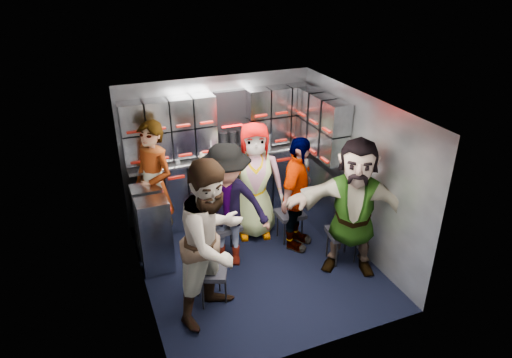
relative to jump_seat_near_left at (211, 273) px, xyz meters
name	(u,v)px	position (x,y,z in m)	size (l,w,h in m)	color
floor	(257,264)	(0.73, 0.43, -0.38)	(3.00, 3.00, 0.00)	black
wall_back	(218,148)	(0.73, 1.93, 0.67)	(2.80, 0.04, 2.10)	gray
wall_left	(137,215)	(-0.67, 0.43, 0.67)	(0.04, 3.00, 2.10)	gray
wall_right	(357,173)	(2.13, 0.43, 0.67)	(0.04, 3.00, 2.10)	gray
ceiling	(257,107)	(0.73, 0.43, 1.72)	(2.80, 3.00, 0.02)	silver
cart_bank_back	(224,187)	(0.73, 1.72, 0.12)	(2.68, 0.38, 0.99)	#8E939C
cart_bank_left	(152,228)	(-0.46, 0.99, 0.12)	(0.38, 0.76, 0.99)	#8E939C
counter	(223,155)	(0.73, 1.72, 0.64)	(2.68, 0.42, 0.03)	silver
locker_bank_back	(220,122)	(0.73, 1.78, 1.11)	(2.68, 0.28, 0.82)	#8E939C
locker_bank_right	(322,125)	(1.98, 1.13, 1.11)	(0.28, 1.00, 0.82)	#8E939C
right_cabinet	(321,193)	(1.98, 1.03, 0.12)	(0.28, 1.20, 1.00)	#8E939C
coffee_niche	(231,121)	(0.91, 1.84, 1.09)	(0.46, 0.16, 0.84)	black
red_latch_strip	(228,169)	(0.73, 1.52, 0.50)	(2.60, 0.02, 0.03)	#951109
jump_seat_near_left	(211,273)	(0.00, 0.00, 0.00)	(0.47, 0.46, 0.43)	black
jump_seat_mid_left	(223,228)	(0.41, 0.80, 0.03)	(0.44, 0.42, 0.46)	black
jump_seat_center	(250,200)	(0.98, 1.31, 0.07)	(0.53, 0.52, 0.50)	black
jump_seat_mid_right	(290,215)	(1.38, 0.81, 0.00)	(0.36, 0.34, 0.43)	black
jump_seat_near_right	(342,234)	(1.78, 0.12, 0.01)	(0.43, 0.41, 0.44)	black
attendant_standing	(155,186)	(-0.32, 1.38, 0.50)	(0.64, 0.42, 1.76)	black
attendant_arc_a	(213,241)	(0.00, -0.18, 0.54)	(0.89, 0.70, 1.84)	black
attendant_arc_b	(227,207)	(0.41, 0.62, 0.44)	(1.06, 0.61, 1.64)	black
attendant_arc_c	(254,181)	(0.98, 1.13, 0.45)	(0.81, 0.53, 1.66)	black
attendant_arc_d	(297,195)	(1.38, 0.63, 0.41)	(0.92, 0.38, 1.57)	black
attendant_arc_e	(354,208)	(1.78, -0.06, 0.50)	(1.63, 0.52, 1.75)	black
bottle_left	(177,154)	(0.07, 1.67, 0.77)	(0.06, 0.06, 0.24)	white
bottle_mid	(211,149)	(0.54, 1.67, 0.78)	(0.07, 0.07, 0.26)	white
bottle_right	(269,141)	(1.42, 1.67, 0.77)	(0.06, 0.06, 0.23)	white
cup_left	(202,155)	(0.41, 1.66, 0.71)	(0.08, 0.08, 0.11)	#C6B28C
cup_right	(303,140)	(1.98, 1.66, 0.70)	(0.08, 0.08, 0.10)	#C6B28C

